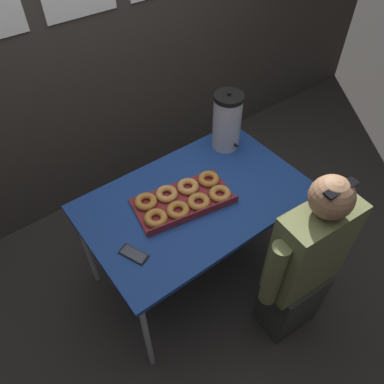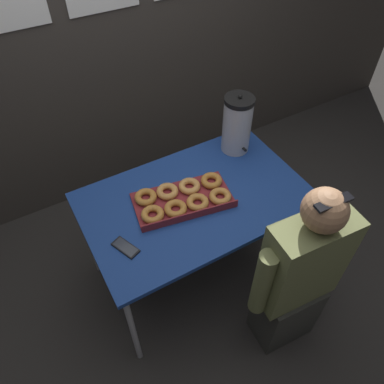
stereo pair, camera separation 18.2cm
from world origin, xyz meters
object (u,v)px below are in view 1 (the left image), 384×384
object	(u,v)px
cell_phone	(134,254)
person_seated	(303,267)
donut_box	(183,199)
coffee_urn	(227,121)

from	to	relation	value
cell_phone	person_seated	distance (m)	0.91
donut_box	cell_phone	world-z (taller)	donut_box
donut_box	cell_phone	bearing A→B (deg)	-151.59
coffee_urn	cell_phone	distance (m)	1.01
donut_box	person_seated	size ratio (longest dim) A/B	0.47
donut_box	person_seated	distance (m)	0.75
coffee_urn	person_seated	world-z (taller)	person_seated
coffee_urn	donut_box	bearing A→B (deg)	-154.89
coffee_urn	person_seated	xyz separation A→B (m)	(-0.18, -0.88, -0.36)
cell_phone	coffee_urn	bearing A→B (deg)	-0.39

